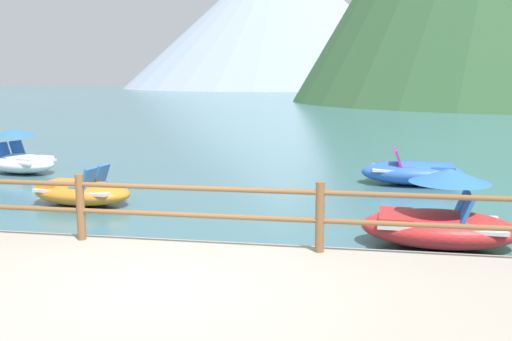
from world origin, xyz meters
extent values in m
plane|color=#3D6B75|center=(0.00, 40.00, 0.00)|extent=(200.00, 200.00, 0.00)
cylinder|color=brown|center=(-1.70, 1.55, 0.88)|extent=(0.12, 0.12, 0.95)
cylinder|color=brown|center=(1.70, 1.55, 0.88)|extent=(0.12, 0.12, 0.95)
cylinder|color=brown|center=(0.00, 1.55, 1.21)|extent=(23.80, 0.07, 0.07)
cylinder|color=brown|center=(0.00, 1.55, 0.83)|extent=(23.80, 0.07, 0.07)
ellipsoid|color=orange|center=(-3.60, 5.34, 0.25)|extent=(2.37, 1.51, 0.51)
cube|color=silver|center=(-3.60, 5.34, 0.34)|extent=(1.85, 1.23, 0.06)
cube|color=blue|center=(-3.41, 5.56, 0.41)|extent=(0.45, 0.45, 0.08)
cube|color=blue|center=(-3.23, 5.53, 0.63)|extent=(0.26, 0.42, 0.43)
cube|color=blue|center=(-3.47, 5.07, 0.41)|extent=(0.45, 0.45, 0.08)
cube|color=blue|center=(-3.29, 5.05, 0.63)|extent=(0.26, 0.42, 0.43)
cube|color=orange|center=(-4.21, 5.42, 0.40)|extent=(0.60, 0.91, 0.12)
ellipsoid|color=red|center=(3.50, 3.45, 0.30)|extent=(2.54, 1.46, 0.59)
cube|color=silver|center=(3.50, 3.45, 0.40)|extent=(1.98, 1.20, 0.06)
cube|color=blue|center=(3.70, 3.71, 0.47)|extent=(0.42, 0.42, 0.08)
cube|color=blue|center=(3.88, 3.70, 0.69)|extent=(0.23, 0.41, 0.43)
cube|color=blue|center=(3.67, 3.17, 0.47)|extent=(0.42, 0.42, 0.08)
cube|color=blue|center=(3.85, 3.16, 0.69)|extent=(0.23, 0.41, 0.43)
cube|color=red|center=(2.82, 3.49, 0.46)|extent=(0.59, 0.96, 0.12)
cone|color=blue|center=(3.62, 3.44, 1.17)|extent=(1.33, 1.33, 0.22)
ellipsoid|color=blue|center=(3.57, 8.91, 0.30)|extent=(2.58, 1.35, 0.59)
cube|color=silver|center=(3.57, 8.91, 0.40)|extent=(2.02, 1.10, 0.06)
cube|color=purple|center=(3.37, 8.66, 0.47)|extent=(0.41, 0.41, 0.08)
cube|color=purple|center=(3.19, 8.66, 0.69)|extent=(0.22, 0.41, 0.43)
cube|color=purple|center=(3.39, 9.17, 0.47)|extent=(0.41, 0.41, 0.08)
cube|color=purple|center=(3.21, 9.17, 0.69)|extent=(0.22, 0.41, 0.43)
cube|color=blue|center=(4.27, 8.89, 0.46)|extent=(0.59, 0.91, 0.12)
ellipsoid|color=white|center=(-7.25, 8.85, 0.27)|extent=(2.62, 1.90, 0.54)
cube|color=silver|center=(-7.25, 8.85, 0.36)|extent=(2.06, 1.53, 0.06)
cube|color=blue|center=(-7.50, 8.66, 0.43)|extent=(0.50, 0.50, 0.08)
cube|color=blue|center=(-7.67, 8.71, 0.65)|extent=(0.32, 0.44, 0.43)
cube|color=blue|center=(-7.35, 9.14, 0.43)|extent=(0.50, 0.50, 0.08)
cube|color=blue|center=(-7.52, 9.20, 0.65)|extent=(0.32, 0.44, 0.43)
cube|color=white|center=(-6.64, 8.66, 0.42)|extent=(0.76, 1.00, 0.12)
cone|color=blue|center=(-7.37, 8.88, 1.13)|extent=(1.50, 1.50, 0.22)
cone|color=#93A3B7|center=(-14.99, 124.09, 15.54)|extent=(69.24, 69.24, 31.07)
camera|label=1|loc=(2.15, -5.91, 2.73)|focal=40.44mm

